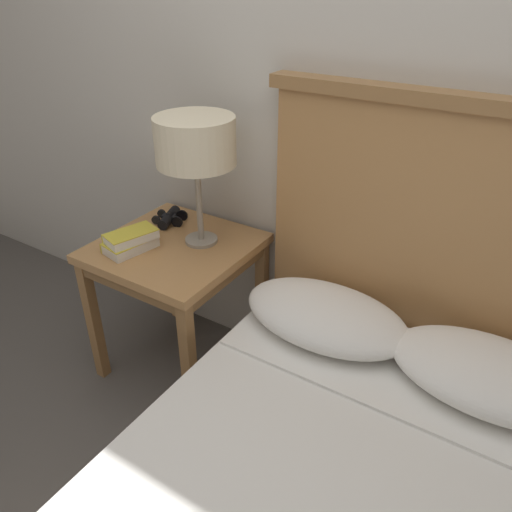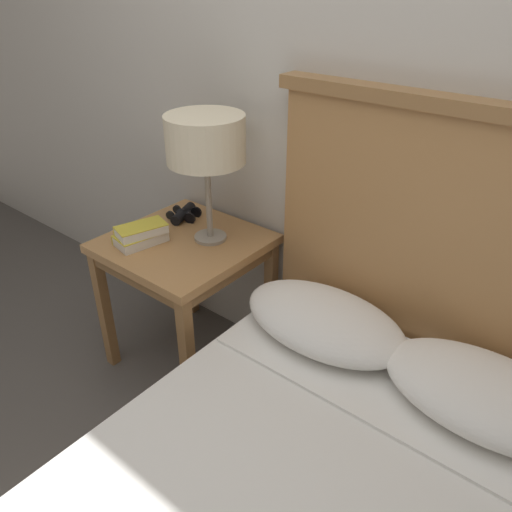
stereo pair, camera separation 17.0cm
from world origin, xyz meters
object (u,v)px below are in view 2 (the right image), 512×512
object	(u,v)px
table_lamp	(206,141)
book_stacked_on_top	(141,229)
nightstand	(185,257)
book_on_nightstand	(141,238)
binoculars_pair	(184,214)

from	to	relation	value
table_lamp	book_stacked_on_top	size ratio (longest dim) A/B	2.32
nightstand	table_lamp	world-z (taller)	table_lamp
table_lamp	book_stacked_on_top	xyz separation A→B (m)	(-0.19, -0.20, -0.34)
table_lamp	book_on_nightstand	xyz separation A→B (m)	(-0.19, -0.20, -0.38)
nightstand	book_stacked_on_top	size ratio (longest dim) A/B	2.86
nightstand	book_stacked_on_top	world-z (taller)	book_stacked_on_top
nightstand	binoculars_pair	distance (m)	0.22
book_on_nightstand	binoculars_pair	world-z (taller)	binoculars_pair
nightstand	book_on_nightstand	distance (m)	0.20
binoculars_pair	nightstand	bearing A→B (deg)	-44.48
nightstand	binoculars_pair	world-z (taller)	binoculars_pair
book_on_nightstand	binoculars_pair	size ratio (longest dim) A/B	1.31
nightstand	binoculars_pair	size ratio (longest dim) A/B	3.74
book_stacked_on_top	binoculars_pair	world-z (taller)	book_stacked_on_top
book_on_nightstand	book_stacked_on_top	xyz separation A→B (m)	(0.01, 0.00, 0.04)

